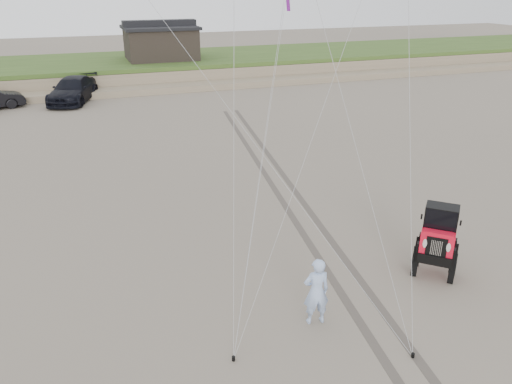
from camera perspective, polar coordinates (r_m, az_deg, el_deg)
The scene contains 9 objects.
ground at distance 13.68m, azimuth 9.48°, elevation -14.08°, with size 160.00×160.00×0.00m, color #6B6054.
dune_ridge at distance 47.79m, azimuth -13.16°, elevation 13.48°, with size 160.00×14.25×1.73m.
cabin at distance 47.27m, azimuth -10.85°, elevation 16.53°, with size 6.40×5.40×3.35m.
truck_c at distance 39.51m, azimuth -20.20°, elevation 10.89°, with size 2.44×6.01×1.74m, color black.
jeep at distance 15.74m, azimuth 19.90°, elevation -6.14°, with size 2.05×4.74×1.77m, color red, non-canonical shape.
man at distance 12.95m, azimuth 6.90°, elevation -11.21°, with size 0.68×0.45×1.87m, color #8095C5.
stake_main at distance 12.26m, azimuth -2.59°, elevation -18.49°, with size 0.08×0.08×0.12m, color black.
stake_aux at distance 12.87m, azimuth 17.49°, elevation -17.39°, with size 0.08×0.08×0.12m, color black.
tire_tracks at distance 20.69m, azimuth 3.72°, elevation -0.37°, with size 5.22×29.74×0.01m.
Camera 1 is at (-5.72, -9.38, 8.16)m, focal length 35.00 mm.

